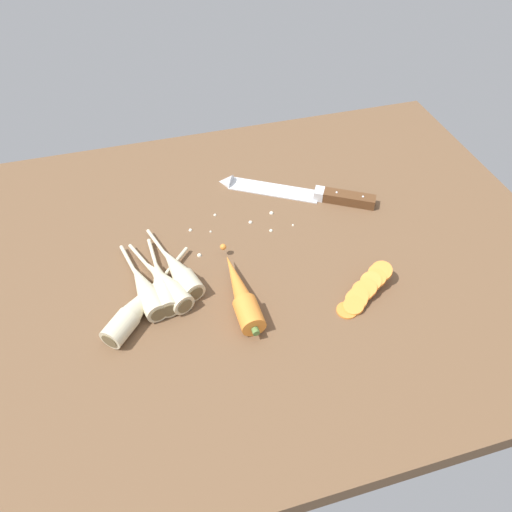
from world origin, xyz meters
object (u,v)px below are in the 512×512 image
(chefs_knife, at_px, (293,191))
(parsnip_back, at_px, (165,284))
(parsnip_mid_left, at_px, (178,270))
(parsnip_outer, at_px, (137,307))
(whole_carrot, at_px, (241,293))
(parsnip_mid_right, at_px, (145,289))
(carrot_slice_stack, at_px, (365,289))
(parsnip_front, at_px, (162,284))

(chefs_knife, xyz_separation_m, parsnip_back, (-0.31, -0.20, 0.01))
(parsnip_mid_left, height_order, parsnip_outer, same)
(whole_carrot, distance_m, parsnip_mid_right, 0.17)
(whole_carrot, bearing_deg, chefs_knife, 54.59)
(parsnip_back, bearing_deg, carrot_slice_stack, -17.20)
(parsnip_front, bearing_deg, chefs_knife, 32.65)
(chefs_knife, distance_m, carrot_slice_stack, 0.31)
(carrot_slice_stack, bearing_deg, parsnip_mid_right, 164.80)
(parsnip_mid_right, distance_m, parsnip_outer, 0.04)
(parsnip_back, bearing_deg, whole_carrot, -25.29)
(parsnip_mid_left, distance_m, carrot_slice_stack, 0.34)
(parsnip_back, relative_size, carrot_slice_stack, 1.55)
(parsnip_outer, bearing_deg, parsnip_mid_left, 38.29)
(parsnip_mid_left, relative_size, parsnip_mid_right, 1.03)
(parsnip_mid_right, height_order, carrot_slice_stack, parsnip_mid_right)
(chefs_knife, bearing_deg, parsnip_mid_right, -149.25)
(chefs_knife, xyz_separation_m, parsnip_front, (-0.31, -0.20, 0.01))
(parsnip_front, bearing_deg, parsnip_back, -2.08)
(chefs_knife, bearing_deg, parsnip_back, -146.79)
(chefs_knife, height_order, parsnip_front, parsnip_front)
(parsnip_back, bearing_deg, parsnip_mid_left, 42.52)
(carrot_slice_stack, bearing_deg, chefs_knife, 95.69)
(chefs_knife, height_order, parsnip_mid_right, parsnip_mid_right)
(parsnip_back, bearing_deg, chefs_knife, 33.21)
(parsnip_front, distance_m, parsnip_outer, 0.06)
(chefs_knife, xyz_separation_m, whole_carrot, (-0.18, -0.26, 0.01))
(chefs_knife, relative_size, parsnip_outer, 1.63)
(whole_carrot, relative_size, parsnip_mid_left, 1.07)
(parsnip_outer, bearing_deg, carrot_slice_stack, -9.61)
(parsnip_outer, distance_m, carrot_slice_stack, 0.40)
(parsnip_front, distance_m, carrot_slice_stack, 0.36)
(parsnip_outer, xyz_separation_m, carrot_slice_stack, (0.39, -0.07, -0.01))
(parsnip_front, bearing_deg, parsnip_mid_left, 36.49)
(parsnip_mid_left, bearing_deg, chefs_knife, 32.15)
(whole_carrot, height_order, carrot_slice_stack, whole_carrot)
(chefs_knife, bearing_deg, carrot_slice_stack, -84.31)
(whole_carrot, height_order, parsnip_outer, whole_carrot)
(parsnip_mid_left, height_order, parsnip_back, same)
(chefs_knife, bearing_deg, whole_carrot, -125.41)
(parsnip_front, relative_size, parsnip_outer, 0.99)
(whole_carrot, xyz_separation_m, carrot_slice_stack, (0.22, -0.05, -0.01))
(parsnip_front, distance_m, parsnip_back, 0.01)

